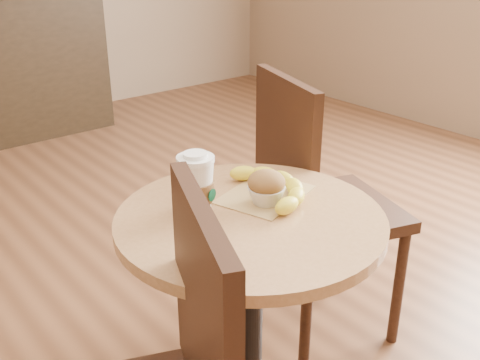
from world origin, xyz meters
The scene contains 6 objects.
cafe_table centered at (0.01, -0.04, 0.52)m, with size 0.66×0.66×0.75m.
chair_right centered at (0.52, 0.21, 0.54)m, with size 0.54×0.54×0.98m.
kraft_bag centered at (0.12, 0.02, 0.75)m, with size 0.24×0.18×0.00m, color tan.
coffee_cup centered at (-0.08, 0.06, 0.82)m, with size 0.09×0.09×0.15m.
muffin centered at (0.08, -0.02, 0.80)m, with size 0.10×0.10×0.09m.
banana centered at (0.13, 0.02, 0.77)m, with size 0.18×0.30×0.04m, color yellow, non-canonical shape.
Camera 1 is at (-0.78, -0.97, 1.39)m, focal length 42.00 mm.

